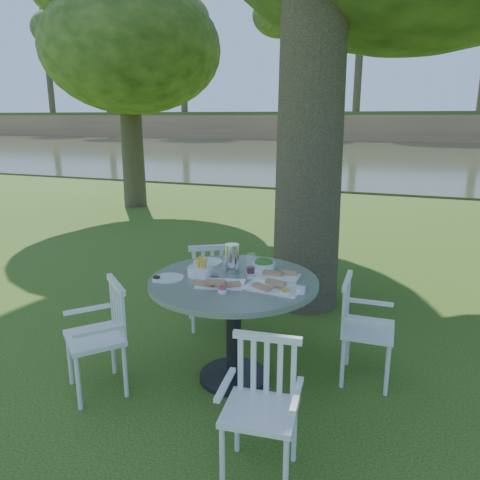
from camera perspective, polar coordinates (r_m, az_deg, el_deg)
name	(u,v)px	position (r m, az deg, el deg)	size (l,w,h in m)	color
ground	(233,324)	(4.89, -0.83, -10.25)	(140.00, 140.00, 0.00)	#21400D
table	(234,301)	(3.68, -0.79, -7.45)	(1.31, 1.31, 0.86)	black
chair_ne	(358,321)	(3.89, 14.18, -9.56)	(0.41, 0.44, 0.84)	white
chair_nw	(211,279)	(4.63, -3.51, -4.72)	(0.60, 0.59, 0.89)	white
chair_sw	(105,328)	(3.78, -16.09, -10.28)	(0.60, 0.59, 0.86)	white
chair_se	(263,395)	(2.90, 2.84, -18.31)	(0.45, 0.43, 0.82)	white
tableware	(234,270)	(3.67, -0.69, -3.74)	(1.18, 0.76, 0.23)	white
river	(385,156)	(27.25, 17.31, 9.80)	(100.00, 28.00, 0.12)	#333821
far_bank	(410,54)	(45.55, 20.00, 20.51)	(100.00, 18.00, 15.20)	#956E45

